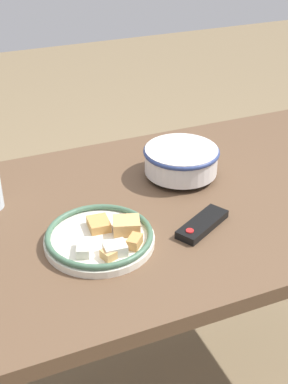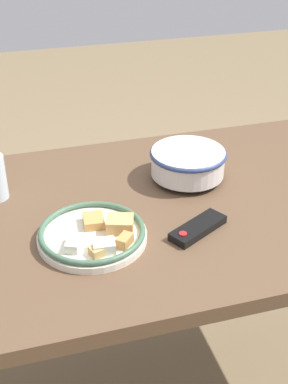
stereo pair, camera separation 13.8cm
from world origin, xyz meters
name	(u,v)px [view 2 (the right image)]	position (x,y,z in m)	size (l,w,h in m)	color
ground_plane	(165,383)	(0.00, 0.00, 0.00)	(8.00, 8.00, 0.00)	#7F6B4C
dining_table	(170,228)	(0.00, 0.00, 0.63)	(1.43, 0.81, 0.71)	brown
noodle_bowl	(188,162)	(-0.09, -0.11, 0.77)	(0.22, 0.22, 0.09)	silver
food_plate	(94,234)	(0.23, 0.11, 0.73)	(0.26, 0.26, 0.05)	silver
tv_remote	(198,228)	(-0.02, 0.14, 0.72)	(0.17, 0.12, 0.02)	black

